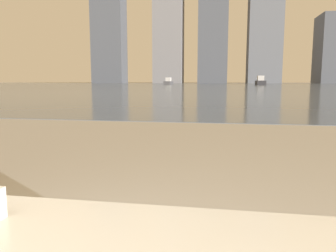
# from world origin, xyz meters

# --- Properties ---
(harbor_water) EXTENTS (180.00, 110.00, 0.01)m
(harbor_water) POSITION_xyz_m (0.00, 62.00, 0.01)
(harbor_water) COLOR slate
(harbor_water) RESTS_ON ground_plane
(harbor_boat_3) EXTENTS (1.80, 5.12, 1.91)m
(harbor_boat_3) POSITION_xyz_m (7.87, 71.31, 0.68)
(harbor_boat_3) COLOR #2D2D33
(harbor_boat_3) RESTS_ON harbor_water
(harbor_boat_4) EXTENTS (1.66, 4.35, 1.61)m
(harbor_boat_4) POSITION_xyz_m (-12.37, 75.75, 0.58)
(harbor_boat_4) COLOR #4C4C51
(harbor_boat_4) RESTS_ON harbor_water
(skyline_tower_2) EXTENTS (10.02, 9.66, 55.47)m
(skyline_tower_2) POSITION_xyz_m (-3.71, 118.00, 27.74)
(skyline_tower_2) COLOR #4C515B
(skyline_tower_2) RESTS_ON ground_plane
(skyline_tower_4) EXTENTS (8.51, 12.74, 22.19)m
(skyline_tower_4) POSITION_xyz_m (34.89, 118.00, 11.09)
(skyline_tower_4) COLOR #4C515B
(skyline_tower_4) RESTS_ON ground_plane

